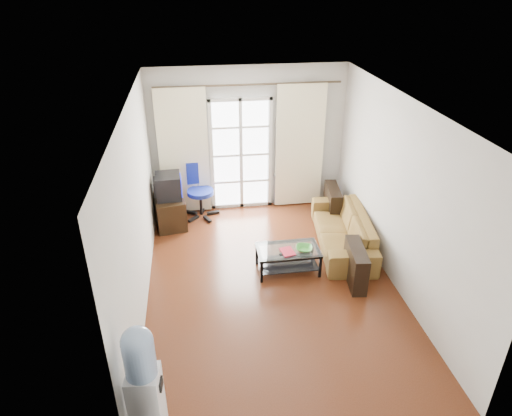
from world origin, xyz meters
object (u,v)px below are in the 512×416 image
(tv_stand, at_px, (170,211))
(crt_tv, at_px, (167,186))
(task_chair, at_px, (201,201))
(sofa, at_px, (343,230))
(water_cooler, at_px, (144,387))
(coffee_table, at_px, (288,257))

(tv_stand, height_order, crt_tv, crt_tv)
(crt_tv, xyz_separation_m, task_chair, (0.56, 0.27, -0.47))
(sofa, height_order, task_chair, task_chair)
(task_chair, bearing_deg, sofa, -39.31)
(water_cooler, bearing_deg, tv_stand, 94.83)
(sofa, xyz_separation_m, tv_stand, (-2.88, 1.11, -0.02))
(task_chair, height_order, water_cooler, water_cooler)
(tv_stand, xyz_separation_m, crt_tv, (0.00, 0.00, 0.49))
(tv_stand, height_order, task_chair, task_chair)
(coffee_table, bearing_deg, sofa, 29.42)
(crt_tv, distance_m, water_cooler, 4.36)
(sofa, height_order, tv_stand, sofa)
(crt_tv, height_order, task_chair, task_chair)
(sofa, relative_size, coffee_table, 2.19)
(sofa, relative_size, crt_tv, 4.18)
(sofa, relative_size, task_chair, 2.08)
(sofa, distance_m, task_chair, 2.70)
(water_cooler, bearing_deg, task_chair, 87.94)
(sofa, distance_m, water_cooler, 4.42)
(water_cooler, bearing_deg, crt_tv, 94.80)
(coffee_table, xyz_separation_m, task_chair, (-1.26, 1.98, 0.05))
(task_chair, distance_m, water_cooler, 4.70)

